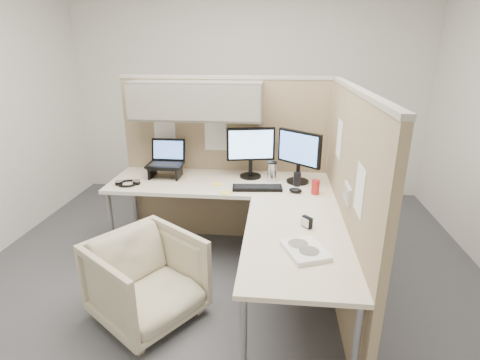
# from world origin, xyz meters

# --- Properties ---
(ground) EXTENTS (4.50, 4.50, 0.00)m
(ground) POSITION_xyz_m (0.00, 0.00, 0.00)
(ground) COLOR #3F3F45
(ground) RESTS_ON ground
(partition_back) EXTENTS (2.00, 0.36, 1.63)m
(partition_back) POSITION_xyz_m (-0.22, 0.83, 1.10)
(partition_back) COLOR #9C8566
(partition_back) RESTS_ON ground
(partition_right) EXTENTS (0.07, 2.03, 1.63)m
(partition_right) POSITION_xyz_m (0.90, -0.07, 0.82)
(partition_right) COLOR #9C8566
(partition_right) RESTS_ON ground
(desk) EXTENTS (2.00, 1.98, 0.73)m
(desk) POSITION_xyz_m (0.12, 0.13, 0.69)
(desk) COLOR beige
(desk) RESTS_ON ground
(office_chair) EXTENTS (0.90, 0.91, 0.69)m
(office_chair) POSITION_xyz_m (-0.50, -0.43, 0.34)
(office_chair) COLOR beige
(office_chair) RESTS_ON ground
(monitor_left) EXTENTS (0.44, 0.20, 0.47)m
(monitor_left) POSITION_xyz_m (0.15, 0.68, 1.00)
(monitor_left) COLOR black
(monitor_left) RESTS_ON desk
(monitor_right) EXTENTS (0.36, 0.31, 0.47)m
(monitor_right) POSITION_xyz_m (0.59, 0.58, 1.00)
(monitor_right) COLOR black
(monitor_right) RESTS_ON desk
(laptop_station) EXTENTS (0.32, 0.28, 0.33)m
(laptop_station) POSITION_xyz_m (-0.63, 0.62, 0.86)
(laptop_station) COLOR black
(laptop_station) RESTS_ON desk
(keyboard) EXTENTS (0.43, 0.18, 0.02)m
(keyboard) POSITION_xyz_m (0.24, 0.37, 0.74)
(keyboard) COLOR black
(keyboard) RESTS_ON desk
(mouse) EXTENTS (0.13, 0.10, 0.04)m
(mouse) POSITION_xyz_m (0.56, 0.32, 0.75)
(mouse) COLOR black
(mouse) RESTS_ON desk
(travel_mug) EXTENTS (0.09, 0.09, 0.18)m
(travel_mug) POSITION_xyz_m (0.36, 0.59, 0.82)
(travel_mug) COLOR silver
(travel_mug) RESTS_ON desk
(soda_can_green) EXTENTS (0.07, 0.07, 0.12)m
(soda_can_green) POSITION_xyz_m (0.72, 0.31, 0.79)
(soda_can_green) COLOR #B21E1E
(soda_can_green) RESTS_ON desk
(soda_can_silver) EXTENTS (0.07, 0.07, 0.12)m
(soda_can_silver) POSITION_xyz_m (0.58, 0.49, 0.79)
(soda_can_silver) COLOR black
(soda_can_silver) RESTS_ON desk
(sticky_note_d) EXTENTS (0.08, 0.08, 0.01)m
(sticky_note_d) POSITION_xyz_m (-0.12, 0.45, 0.73)
(sticky_note_d) COLOR yellow
(sticky_note_d) RESTS_ON desk
(sticky_note_b) EXTENTS (0.10, 0.10, 0.01)m
(sticky_note_b) POSITION_xyz_m (-0.02, 0.24, 0.73)
(sticky_note_b) COLOR yellow
(sticky_note_b) RESTS_ON desk
(headphones) EXTENTS (0.22, 0.20, 0.03)m
(headphones) POSITION_xyz_m (-0.91, 0.37, 0.74)
(headphones) COLOR black
(headphones) RESTS_ON desk
(paper_stack) EXTENTS (0.30, 0.34, 0.03)m
(paper_stack) POSITION_xyz_m (0.58, -0.65, 0.75)
(paper_stack) COLOR white
(paper_stack) RESTS_ON desk
(desk_clock) EXTENTS (0.07, 0.08, 0.08)m
(desk_clock) POSITION_xyz_m (0.61, -0.32, 0.77)
(desk_clock) COLOR black
(desk_clock) RESTS_ON desk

